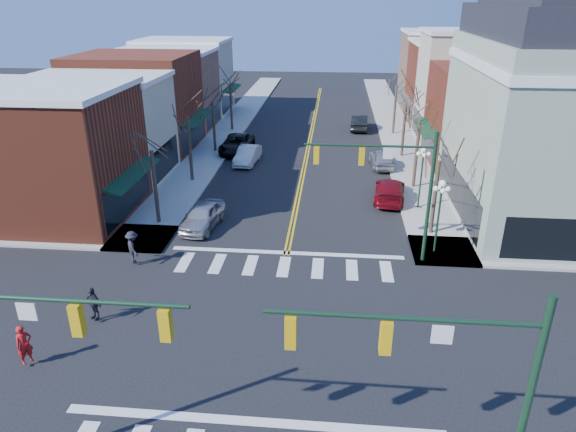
% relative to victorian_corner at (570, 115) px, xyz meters
% --- Properties ---
extents(ground, '(160.00, 160.00, 0.00)m').
position_rel_victorian_corner_xyz_m(ground, '(-16.50, -14.50, -6.66)').
color(ground, black).
rests_on(ground, ground).
extents(sidewalk_left, '(3.50, 70.00, 0.15)m').
position_rel_victorian_corner_xyz_m(sidewalk_left, '(-25.25, 5.50, -6.58)').
color(sidewalk_left, '#9E9B93').
rests_on(sidewalk_left, ground).
extents(sidewalk_right, '(3.50, 70.00, 0.15)m').
position_rel_victorian_corner_xyz_m(sidewalk_right, '(-7.75, 5.50, -6.58)').
color(sidewalk_right, '#9E9B93').
rests_on(sidewalk_right, ground).
extents(bldg_left_brick_a, '(10.00, 8.50, 8.00)m').
position_rel_victorian_corner_xyz_m(bldg_left_brick_a, '(-32.00, -2.75, -2.66)').
color(bldg_left_brick_a, maroon).
rests_on(bldg_left_brick_a, ground).
extents(bldg_left_stucco_a, '(10.00, 7.00, 7.50)m').
position_rel_victorian_corner_xyz_m(bldg_left_stucco_a, '(-32.00, 5.00, -2.91)').
color(bldg_left_stucco_a, '#BAB49A').
rests_on(bldg_left_stucco_a, ground).
extents(bldg_left_brick_b, '(10.00, 9.00, 8.50)m').
position_rel_victorian_corner_xyz_m(bldg_left_brick_b, '(-32.00, 13.00, -2.41)').
color(bldg_left_brick_b, maroon).
rests_on(bldg_left_brick_b, ground).
extents(bldg_left_tan, '(10.00, 7.50, 7.80)m').
position_rel_victorian_corner_xyz_m(bldg_left_tan, '(-32.00, 21.25, -2.76)').
color(bldg_left_tan, '#986E54').
rests_on(bldg_left_tan, ground).
extents(bldg_left_stucco_b, '(10.00, 8.00, 8.20)m').
position_rel_victorian_corner_xyz_m(bldg_left_stucco_b, '(-32.00, 29.00, -2.56)').
color(bldg_left_stucco_b, '#BAB49A').
rests_on(bldg_left_stucco_b, ground).
extents(bldg_right_brick_a, '(10.00, 8.50, 8.00)m').
position_rel_victorian_corner_xyz_m(bldg_right_brick_a, '(-1.00, 11.25, -2.66)').
color(bldg_right_brick_a, maroon).
rests_on(bldg_right_brick_a, ground).
extents(bldg_right_stucco, '(10.00, 7.00, 10.00)m').
position_rel_victorian_corner_xyz_m(bldg_right_stucco, '(-1.00, 19.00, -1.66)').
color(bldg_right_stucco, '#BAB49A').
rests_on(bldg_right_stucco, ground).
extents(bldg_right_brick_b, '(10.00, 8.00, 8.50)m').
position_rel_victorian_corner_xyz_m(bldg_right_brick_b, '(-1.00, 26.50, -2.41)').
color(bldg_right_brick_b, maroon).
rests_on(bldg_right_brick_b, ground).
extents(bldg_right_tan, '(10.00, 8.00, 9.00)m').
position_rel_victorian_corner_xyz_m(bldg_right_tan, '(-1.00, 34.50, -2.16)').
color(bldg_right_tan, '#986E54').
rests_on(bldg_right_tan, ground).
extents(victorian_corner, '(12.25, 14.25, 13.30)m').
position_rel_victorian_corner_xyz_m(victorian_corner, '(0.00, 0.00, 0.00)').
color(victorian_corner, '#929E89').
rests_on(victorian_corner, ground).
extents(traffic_mast_near_left, '(6.60, 0.28, 7.20)m').
position_rel_victorian_corner_xyz_m(traffic_mast_near_left, '(-22.05, -21.90, -1.95)').
color(traffic_mast_near_left, '#14331E').
rests_on(traffic_mast_near_left, ground).
extents(traffic_mast_near_right, '(6.60, 0.28, 7.20)m').
position_rel_victorian_corner_xyz_m(traffic_mast_near_right, '(-10.95, -21.90, -1.95)').
color(traffic_mast_near_right, '#14331E').
rests_on(traffic_mast_near_right, ground).
extents(traffic_mast_far_right, '(6.60, 0.28, 7.20)m').
position_rel_victorian_corner_xyz_m(traffic_mast_far_right, '(-10.95, -7.10, -1.95)').
color(traffic_mast_far_right, '#14331E').
rests_on(traffic_mast_far_right, ground).
extents(lamppost_corner, '(0.36, 0.36, 4.33)m').
position_rel_victorian_corner_xyz_m(lamppost_corner, '(-8.30, -6.00, -3.70)').
color(lamppost_corner, '#14331E').
rests_on(lamppost_corner, ground).
extents(lamppost_midblock, '(0.36, 0.36, 4.33)m').
position_rel_victorian_corner_xyz_m(lamppost_midblock, '(-8.30, 0.50, -3.70)').
color(lamppost_midblock, '#14331E').
rests_on(lamppost_midblock, ground).
extents(tree_left_a, '(0.24, 0.24, 4.76)m').
position_rel_victorian_corner_xyz_m(tree_left_a, '(-24.90, -3.50, -4.28)').
color(tree_left_a, '#382B21').
rests_on(tree_left_a, ground).
extents(tree_left_b, '(0.24, 0.24, 5.04)m').
position_rel_victorian_corner_xyz_m(tree_left_b, '(-24.90, 4.50, -4.14)').
color(tree_left_b, '#382B21').
rests_on(tree_left_b, ground).
extents(tree_left_c, '(0.24, 0.24, 4.55)m').
position_rel_victorian_corner_xyz_m(tree_left_c, '(-24.90, 12.50, -4.38)').
color(tree_left_c, '#382B21').
rests_on(tree_left_c, ground).
extents(tree_left_d, '(0.24, 0.24, 4.90)m').
position_rel_victorian_corner_xyz_m(tree_left_d, '(-24.90, 20.50, -4.21)').
color(tree_left_d, '#382B21').
rests_on(tree_left_d, ground).
extents(tree_right_a, '(0.24, 0.24, 4.62)m').
position_rel_victorian_corner_xyz_m(tree_right_a, '(-8.10, -3.50, -4.35)').
color(tree_right_a, '#382B21').
rests_on(tree_right_a, ground).
extents(tree_right_b, '(0.24, 0.24, 5.18)m').
position_rel_victorian_corner_xyz_m(tree_right_b, '(-8.10, 4.50, -4.07)').
color(tree_right_b, '#382B21').
rests_on(tree_right_b, ground).
extents(tree_right_c, '(0.24, 0.24, 4.83)m').
position_rel_victorian_corner_xyz_m(tree_right_c, '(-8.10, 12.50, -4.24)').
color(tree_right_c, '#382B21').
rests_on(tree_right_c, ground).
extents(tree_right_d, '(0.24, 0.24, 4.97)m').
position_rel_victorian_corner_xyz_m(tree_right_d, '(-8.10, 20.50, -4.17)').
color(tree_right_d, '#382B21').
rests_on(tree_right_d, ground).
extents(car_left_near, '(2.35, 4.62, 1.51)m').
position_rel_victorian_corner_xyz_m(car_left_near, '(-21.99, -3.75, -5.90)').
color(car_left_near, '#ADADB2').
rests_on(car_left_near, ground).
extents(car_left_mid, '(1.89, 4.50, 1.44)m').
position_rel_victorian_corner_xyz_m(car_left_mid, '(-21.39, 9.42, -5.94)').
color(car_left_mid, silver).
rests_on(car_left_mid, ground).
extents(car_left_far, '(2.65, 5.62, 1.55)m').
position_rel_victorian_corner_xyz_m(car_left_far, '(-22.90, 12.66, -5.88)').
color(car_left_far, black).
rests_on(car_left_far, ground).
extents(car_right_near, '(2.65, 5.25, 1.46)m').
position_rel_victorian_corner_xyz_m(car_right_near, '(-10.10, 1.94, -5.93)').
color(car_right_near, maroon).
rests_on(car_right_near, ground).
extents(car_right_mid, '(2.08, 4.48, 1.49)m').
position_rel_victorian_corner_xyz_m(car_right_mid, '(-10.10, 9.44, -5.91)').
color(car_right_mid, '#AAAAAE').
rests_on(car_right_mid, ground).
extents(car_right_far, '(1.97, 4.90, 1.59)m').
position_rel_victorian_corner_xyz_m(car_right_far, '(-11.50, 22.18, -5.86)').
color(car_right_far, black).
rests_on(car_right_far, ground).
extents(pedestrian_red_a, '(0.67, 0.72, 1.65)m').
position_rel_victorian_corner_xyz_m(pedestrian_red_a, '(-25.64, -17.05, -5.68)').
color(pedestrian_red_a, red).
rests_on(pedestrian_red_a, sidewalk_left).
extents(pedestrian_dark_a, '(0.98, 0.75, 1.55)m').
position_rel_victorian_corner_xyz_m(pedestrian_dark_a, '(-24.30, -13.97, -5.73)').
color(pedestrian_dark_a, black).
rests_on(pedestrian_dark_a, sidewalk_left).
extents(pedestrian_dark_b, '(1.22, 1.33, 1.80)m').
position_rel_victorian_corner_xyz_m(pedestrian_dark_b, '(-24.47, -8.81, -5.61)').
color(pedestrian_dark_b, black).
rests_on(pedestrian_dark_b, sidewalk_left).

